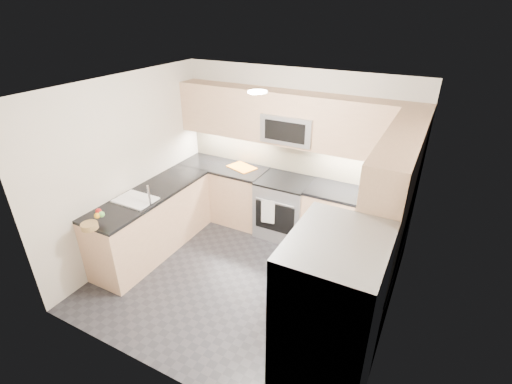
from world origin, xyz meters
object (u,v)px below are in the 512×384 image
at_px(gas_range, 284,208).
at_px(microwave, 290,128).
at_px(fruit_basket, 89,226).
at_px(utensil_bowl, 374,196).
at_px(refrigerator, 328,331).
at_px(cutting_board, 242,167).

xyz_separation_m(gas_range, microwave, (0.00, 0.12, 1.24)).
relative_size(microwave, fruit_basket, 3.95).
height_order(microwave, utensil_bowl, microwave).
height_order(refrigerator, fruit_basket, refrigerator).
bearing_deg(utensil_bowl, refrigerator, -86.66).
height_order(microwave, fruit_basket, microwave).
height_order(microwave, cutting_board, microwave).
height_order(gas_range, microwave, microwave).
bearing_deg(fruit_basket, cutting_board, 73.87).
bearing_deg(microwave, utensil_bowl, -7.75).
xyz_separation_m(gas_range, refrigerator, (1.45, -2.43, 0.45)).
height_order(refrigerator, utensil_bowl, refrigerator).
bearing_deg(gas_range, refrigerator, -59.12).
relative_size(cutting_board, fruit_basket, 2.23).
bearing_deg(cutting_board, refrigerator, -48.32).
relative_size(gas_range, utensil_bowl, 3.70).
bearing_deg(microwave, fruit_basket, -121.38).
xyz_separation_m(gas_range, cutting_board, (-0.79, 0.09, 0.49)).
relative_size(refrigerator, cutting_board, 4.21).
relative_size(gas_range, fruit_basket, 4.73).
relative_size(microwave, utensil_bowl, 3.09).
relative_size(gas_range, microwave, 1.20).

